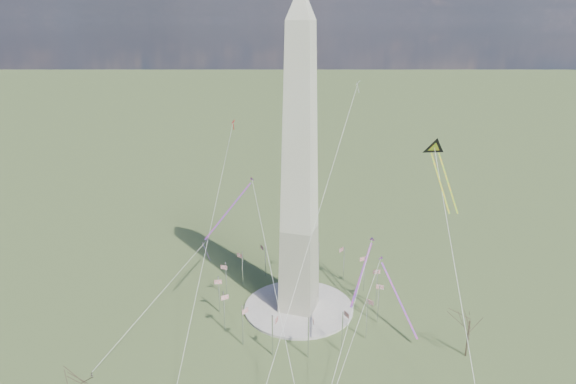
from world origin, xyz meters
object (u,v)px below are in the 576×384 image
(tree_near, at_px, (470,318))
(kite_delta_black, at_px, (435,152))
(washington_monument, at_px, (300,170))
(person_west, at_px, (92,375))

(tree_near, bearing_deg, kite_delta_black, 129.56)
(washington_monument, height_order, tree_near, washington_monument)
(tree_near, distance_m, person_west, 104.13)
(kite_delta_black, bearing_deg, tree_near, 107.57)
(washington_monument, relative_size, person_west, 63.72)
(tree_near, distance_m, kite_delta_black, 47.82)
(tree_near, relative_size, person_west, 10.89)
(washington_monument, bearing_deg, kite_delta_black, 10.51)
(washington_monument, height_order, kite_delta_black, washington_monument)
(tree_near, height_order, person_west, tree_near)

